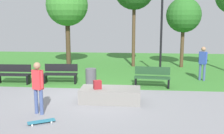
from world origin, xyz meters
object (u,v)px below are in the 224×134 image
(skateboard_by_ledge, at_px, (41,121))
(tree_young_birch, at_px, (67,5))
(park_bench_near_path, at_px, (61,73))
(trash_bin, at_px, (91,78))
(lamp_post, at_px, (161,27))
(park_bench_by_oak, at_px, (14,74))
(park_bench_far_right, at_px, (152,77))
(skater_performing_trick, at_px, (38,84))
(tree_leaning_ash, at_px, (184,15))
(backpack_on_ledge, at_px, (97,85))
(concrete_ledge, at_px, (110,95))
(pedestrian_with_backpack, at_px, (203,60))

(skateboard_by_ledge, height_order, tree_young_birch, tree_young_birch)
(park_bench_near_path, bearing_deg, trash_bin, -26.63)
(lamp_post, bearing_deg, park_bench_by_oak, -159.18)
(park_bench_far_right, distance_m, trash_bin, 2.78)
(skater_performing_trick, xyz_separation_m, tree_young_birch, (-1.36, 9.13, 2.92))
(park_bench_far_right, height_order, tree_leaning_ash, tree_leaning_ash)
(backpack_on_ledge, bearing_deg, tree_young_birch, -90.77)
(skateboard_by_ledge, distance_m, tree_leaning_ash, 11.97)
(skater_performing_trick, relative_size, park_bench_far_right, 1.05)
(skater_performing_trick, distance_m, skateboard_by_ledge, 1.28)
(concrete_ledge, xyz_separation_m, tree_young_birch, (-3.54, 7.60, 3.67))
(park_bench_by_oak, relative_size, park_bench_near_path, 1.00)
(park_bench_near_path, bearing_deg, tree_leaning_ash, 37.23)
(backpack_on_ledge, xyz_separation_m, park_bench_by_oak, (-4.43, 2.55, -0.20))
(tree_leaning_ash, height_order, lamp_post, tree_leaning_ash)
(skateboard_by_ledge, height_order, park_bench_far_right, park_bench_far_right)
(backpack_on_ledge, height_order, lamp_post, lamp_post)
(park_bench_far_right, bearing_deg, tree_young_birch, 134.97)
(park_bench_near_path, bearing_deg, backpack_on_ledge, -52.42)
(backpack_on_ledge, relative_size, skateboard_by_ledge, 0.40)
(skater_performing_trick, xyz_separation_m, tree_leaning_ash, (6.04, 9.24, 2.28))
(skater_performing_trick, bearing_deg, tree_young_birch, 98.45)
(skater_performing_trick, bearing_deg, trash_bin, 72.01)
(skateboard_by_ledge, distance_m, park_bench_near_path, 5.15)
(skateboard_by_ledge, relative_size, pedestrian_with_backpack, 0.46)
(park_bench_near_path, bearing_deg, lamp_post, 25.75)
(concrete_ledge, relative_size, park_bench_near_path, 1.38)
(park_bench_far_right, bearing_deg, skater_performing_trick, -134.76)
(park_bench_far_right, bearing_deg, pedestrian_with_backpack, 31.13)
(skater_performing_trick, distance_m, tree_young_birch, 9.68)
(backpack_on_ledge, height_order, tree_leaning_ash, tree_leaning_ash)
(tree_leaning_ash, bearing_deg, tree_young_birch, -179.18)
(concrete_ledge, height_order, trash_bin, trash_bin)
(skateboard_by_ledge, bearing_deg, park_bench_by_oak, 122.89)
(park_bench_by_oak, xyz_separation_m, tree_leaning_ash, (8.74, 5.30, 2.80))
(backpack_on_ledge, height_order, skateboard_by_ledge, backpack_on_ledge)
(lamp_post, distance_m, pedestrian_with_backpack, 2.83)
(skateboard_by_ledge, xyz_separation_m, trash_bin, (0.77, 4.25, 0.38))
(skater_performing_trick, height_order, trash_bin, skater_performing_trick)
(tree_leaning_ash, bearing_deg, trash_bin, -130.39)
(skater_performing_trick, distance_m, park_bench_near_path, 4.33)
(park_bench_by_oak, xyz_separation_m, park_bench_near_path, (2.21, 0.33, 0.00))
(park_bench_near_path, bearing_deg, pedestrian_with_backpack, 9.76)
(park_bench_by_oak, bearing_deg, tree_leaning_ash, 31.22)
(concrete_ledge, height_order, park_bench_near_path, park_bench_near_path)
(park_bench_near_path, bearing_deg, concrete_ledge, -45.65)
(skater_performing_trick, height_order, tree_young_birch, tree_young_birch)
(park_bench_by_oak, height_order, park_bench_far_right, same)
(pedestrian_with_backpack, bearing_deg, lamp_post, 149.14)
(park_bench_near_path, relative_size, lamp_post, 0.37)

